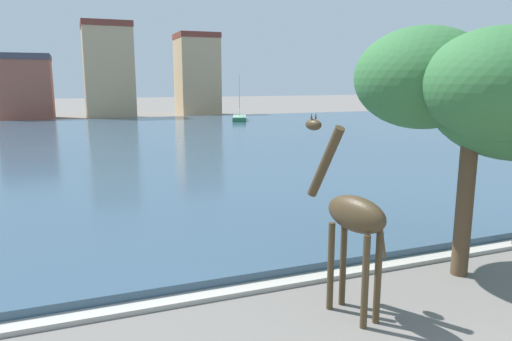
% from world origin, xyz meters
% --- Properties ---
extents(harbor_water, '(83.11, 54.73, 0.34)m').
position_xyz_m(harbor_water, '(0.00, 34.11, 0.17)').
color(harbor_water, '#334C60').
rests_on(harbor_water, ground).
extents(quay_edge_coping, '(83.11, 0.50, 0.12)m').
position_xyz_m(quay_edge_coping, '(0.00, 6.49, 0.06)').
color(quay_edge_coping, '#ADA89E').
rests_on(quay_edge_coping, ground).
extents(giraffe_statue, '(1.00, 2.53, 4.47)m').
position_xyz_m(giraffe_statue, '(-0.26, 4.61, 2.28)').
color(giraffe_statue, '#42331E').
rests_on(giraffe_statue, ground).
extents(sailboat_green, '(3.48, 6.15, 6.00)m').
position_xyz_m(sailboat_green, '(13.71, 52.13, 0.46)').
color(sailboat_green, '#236B42').
rests_on(sailboat_green, ground).
extents(shade_tree, '(6.12, 5.62, 6.62)m').
position_xyz_m(shade_tree, '(4.03, 5.24, 5.03)').
color(shade_tree, brown).
rests_on(shade_tree, ground).
extents(townhouse_narrow_midrow, '(6.84, 8.05, 8.69)m').
position_xyz_m(townhouse_narrow_midrow, '(-11.58, 67.11, 4.36)').
color(townhouse_narrow_midrow, '#8E5142').
rests_on(townhouse_narrow_midrow, ground).
extents(townhouse_end_terrace, '(6.54, 6.99, 13.02)m').
position_xyz_m(townhouse_end_terrace, '(-0.89, 65.08, 6.53)').
color(townhouse_end_terrace, tan).
rests_on(townhouse_end_terrace, ground).
extents(townhouse_corner_house, '(6.01, 6.42, 12.22)m').
position_xyz_m(townhouse_corner_house, '(12.21, 67.39, 6.12)').
color(townhouse_corner_house, tan).
rests_on(townhouse_corner_house, ground).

